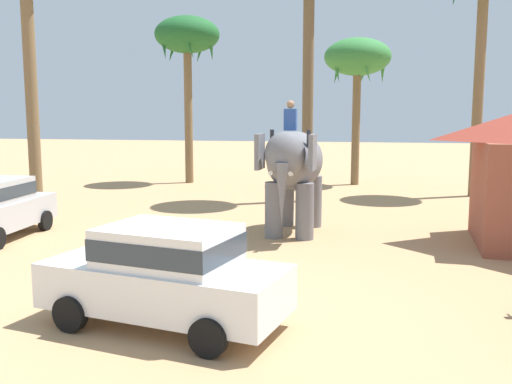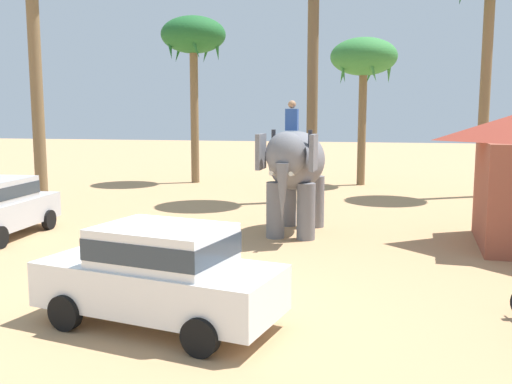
% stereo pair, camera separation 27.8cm
% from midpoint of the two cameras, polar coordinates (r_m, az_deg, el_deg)
% --- Properties ---
extents(ground_plane, '(120.00, 120.00, 0.00)m').
position_cam_midpoint_polar(ground_plane, '(10.78, -8.89, -11.44)').
color(ground_plane, tan).
extents(car_sedan_foreground, '(4.37, 2.52, 1.70)m').
position_cam_midpoint_polar(car_sedan_foreground, '(9.75, -9.76, -7.83)').
color(car_sedan_foreground, white).
rests_on(car_sedan_foreground, ground).
extents(elephant_with_mahout, '(1.73, 3.90, 3.88)m').
position_cam_midpoint_polar(elephant_with_mahout, '(16.73, 3.28, 2.54)').
color(elephant_with_mahout, slate).
rests_on(elephant_with_mahout, ground).
extents(palm_tree_near_hut, '(3.20, 3.20, 7.11)m').
position_cam_midpoint_polar(palm_tree_near_hut, '(28.72, 9.77, 12.76)').
color(palm_tree_near_hut, brown).
rests_on(palm_tree_near_hut, ground).
extents(palm_tree_far_back, '(3.20, 3.20, 8.25)m').
position_cam_midpoint_polar(palm_tree_far_back, '(29.44, -7.12, 14.80)').
color(palm_tree_far_back, brown).
rests_on(palm_tree_far_back, ground).
extents(signboard_yellow, '(1.00, 0.10, 2.40)m').
position_cam_midpoint_polar(signboard_yellow, '(15.18, 23.21, 0.21)').
color(signboard_yellow, '#4C4C51').
rests_on(signboard_yellow, ground).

